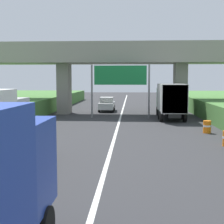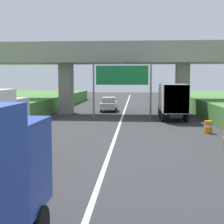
% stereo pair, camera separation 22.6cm
% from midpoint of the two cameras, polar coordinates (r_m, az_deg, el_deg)
% --- Properties ---
extents(lane_centre_stripe, '(0.20, 102.98, 0.01)m').
position_cam_midpoint_polar(lane_centre_stripe, '(28.50, 0.97, -2.00)').
color(lane_centre_stripe, white).
rests_on(lane_centre_stripe, ground).
extents(overpass_bridge, '(40.00, 4.80, 7.84)m').
position_cam_midpoint_polar(overpass_bridge, '(36.16, 1.53, 9.04)').
color(overpass_bridge, gray).
rests_on(overpass_bridge, ground).
extents(overhead_highway_sign, '(5.88, 0.18, 5.34)m').
position_cam_midpoint_polar(overhead_highway_sign, '(32.13, 1.28, 5.91)').
color(overhead_highway_sign, slate).
rests_on(overhead_highway_sign, ground).
extents(truck_green, '(2.44, 7.30, 3.44)m').
position_cam_midpoint_polar(truck_green, '(32.07, 10.09, 2.24)').
color(truck_green, black).
rests_on(truck_green, ground).
extents(car_white, '(1.86, 4.10, 1.72)m').
position_cam_midpoint_polar(car_white, '(39.23, -1.10, 1.39)').
color(car_white, silver).
rests_on(car_white, ground).
extents(construction_barrel_4, '(0.57, 0.57, 0.90)m').
position_cam_midpoint_polar(construction_barrel_4, '(24.25, 16.22, -2.52)').
color(construction_barrel_4, orange).
rests_on(construction_barrel_4, ground).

